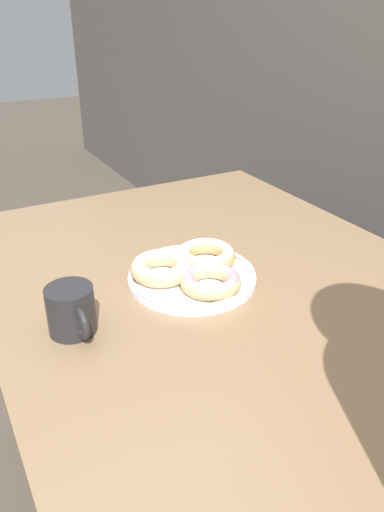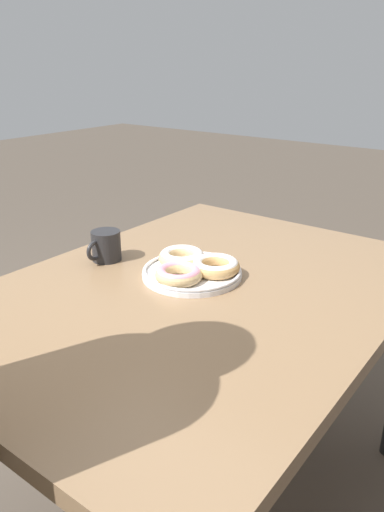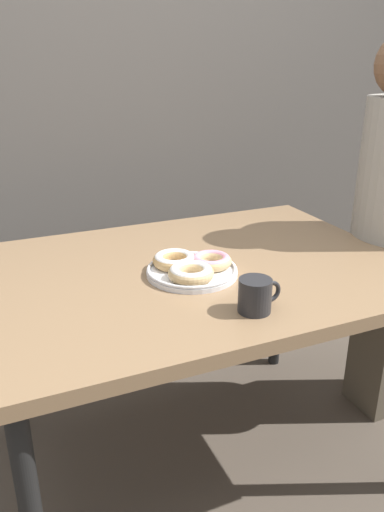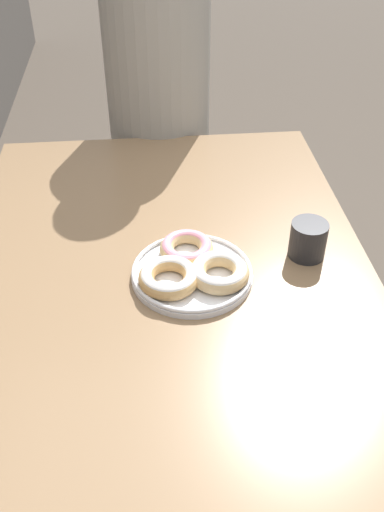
% 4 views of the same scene
% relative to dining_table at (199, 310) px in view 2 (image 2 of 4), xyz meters
% --- Properties ---
extents(ground_plane, '(14.00, 14.00, 0.00)m').
position_rel_dining_table_xyz_m(ground_plane, '(0.00, -0.20, -0.69)').
color(ground_plane, '#4C4238').
extents(dining_table, '(1.29, 0.94, 0.76)m').
position_rel_dining_table_xyz_m(dining_table, '(0.00, 0.00, 0.00)').
color(dining_table, '#846647').
rests_on(dining_table, ground_plane).
extents(donut_plate, '(0.28, 0.28, 0.05)m').
position_rel_dining_table_xyz_m(donut_plate, '(-0.04, -0.05, 0.09)').
color(donut_plate, white).
rests_on(donut_plate, dining_table).
extents(coffee_mug, '(0.12, 0.09, 0.09)m').
position_rel_dining_table_xyz_m(coffee_mug, '(0.02, -0.33, 0.11)').
color(coffee_mug, '#232326').
rests_on(coffee_mug, dining_table).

